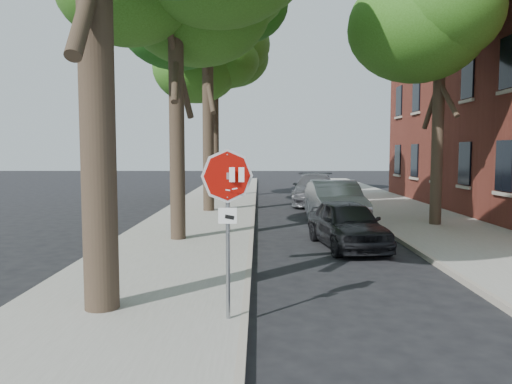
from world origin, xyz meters
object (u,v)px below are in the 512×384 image
(car_b, at_px, (335,202))
(tree_mid_b, at_px, (207,25))
(stop_sign, at_px, (228,201))
(tree_right, at_px, (439,19))
(car_c, at_px, (315,189))
(car_a, at_px, (347,224))
(tree_far, at_px, (215,71))

(car_b, bearing_deg, tree_mid_b, 145.56)
(stop_sign, bearing_deg, car_b, 73.29)
(tree_mid_b, distance_m, tree_right, 9.34)
(tree_right, height_order, car_c, tree_right)
(tree_mid_b, height_order, car_c, tree_mid_b)
(stop_sign, xyz_separation_m, tree_right, (6.68, 10.14, 5.26))
(tree_right, bearing_deg, stop_sign, -123.38)
(car_a, distance_m, car_c, 11.27)
(car_b, bearing_deg, tree_far, 115.38)
(tree_right, bearing_deg, tree_far, 128.34)
(tree_far, relative_size, tree_right, 1.00)
(tree_right, distance_m, car_c, 10.41)
(car_c, bearing_deg, car_b, -83.10)
(car_a, bearing_deg, tree_far, 100.93)
(tree_mid_b, relative_size, car_c, 1.94)
(stop_sign, distance_m, car_a, 7.09)
(tree_mid_b, distance_m, car_b, 9.33)
(stop_sign, distance_m, tree_right, 13.23)
(car_a, bearing_deg, car_b, 77.94)
(tree_far, xyz_separation_m, car_b, (5.32, -10.15, -6.42))
(stop_sign, height_order, car_a, stop_sign)
(tree_far, distance_m, tree_right, 14.02)
(stop_sign, relative_size, car_c, 0.49)
(tree_right, height_order, car_b, tree_right)
(stop_sign, xyz_separation_m, tree_mid_b, (-1.72, 14.15, 6.05))
(tree_mid_b, relative_size, tree_far, 1.11)
(tree_far, relative_size, car_c, 1.75)
(tree_far, distance_m, car_c, 9.08)
(stop_sign, height_order, tree_mid_b, tree_mid_b)
(stop_sign, height_order, tree_far, tree_far)
(tree_far, bearing_deg, tree_mid_b, -87.56)
(tree_far, bearing_deg, car_c, -33.70)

